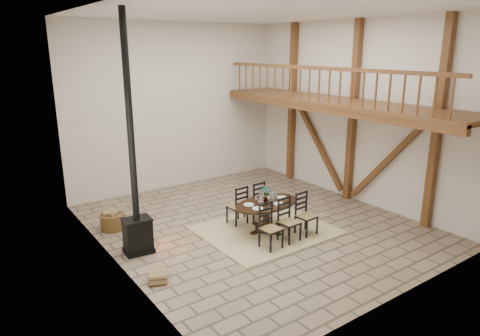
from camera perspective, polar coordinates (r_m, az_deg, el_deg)
ground at (r=10.75m, az=2.05°, el=-7.53°), size 8.00×8.00×0.00m
room_shell at (r=10.72m, az=7.33°, el=9.02°), size 7.02×8.02×5.01m
rug at (r=10.44m, az=3.51°, el=-8.24°), size 3.00×2.50×0.02m
dining_table at (r=10.22m, az=3.93°, el=-6.44°), size 1.80×2.00×1.11m
wood_stove at (r=9.20m, az=-13.76°, el=-4.44°), size 0.63×0.50×5.00m
log_basket at (r=10.86m, az=-16.60°, el=-6.77°), size 0.58×0.58×0.48m
log_stack at (r=8.45m, az=-10.86°, el=-13.86°), size 0.48×0.54×0.22m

